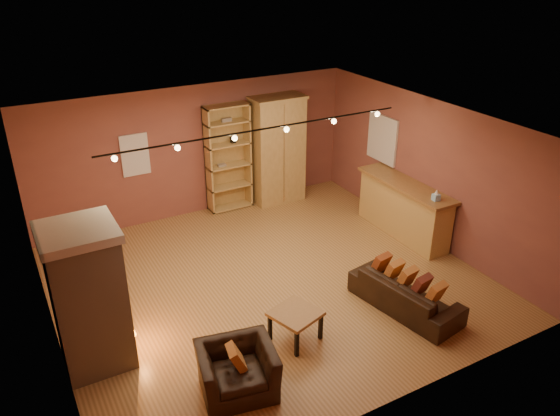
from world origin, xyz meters
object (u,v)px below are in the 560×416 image
fireplace (89,297)px  armoire (277,150)px  armchair (237,363)px  bar_counter (403,209)px  bookcase (227,157)px  loveseat (406,288)px  coffee_table (295,316)px

fireplace → armoire: (4.83, 3.54, 0.16)m
fireplace → armoire: 5.99m
armchair → bar_counter: bearing=37.3°
fireplace → bookcase: (3.68, 3.73, 0.14)m
loveseat → armoire: bearing=-12.5°
armoire → loveseat: size_ratio=1.25×
bookcase → bar_counter: 3.90m
bar_counter → armchair: size_ratio=2.11×
bar_counter → armchair: bar_counter is taller
loveseat → bar_counter: bearing=-49.0°
armchair → loveseat: bearing=17.2°
bookcase → armchair: bearing=-113.0°
fireplace → bookcase: bookcase is taller
armoire → bar_counter: 3.11m
fireplace → loveseat: bearing=-14.2°
loveseat → armchair: 3.14m
fireplace → coffee_table: 2.91m
armoire → coffee_table: bearing=-115.7°
fireplace → bar_counter: (6.24, 0.85, -0.49)m
bookcase → armchair: size_ratio=2.14×
fireplace → loveseat: 4.79m
coffee_table → armchair: bearing=-156.5°
armoire → bar_counter: size_ratio=1.04×
bookcase → bar_counter: size_ratio=1.01×
armchair → coffee_table: bearing=34.8°
bookcase → armchair: (-2.21, -5.21, -0.76)m
loveseat → bookcase: bearing=0.9°
armoire → fireplace: bearing=-143.7°
bar_counter → coffee_table: bearing=-153.1°
armoire → armchair: 6.09m
fireplace → armchair: bearing=-45.3°
armoire → armchair: bearing=-123.7°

